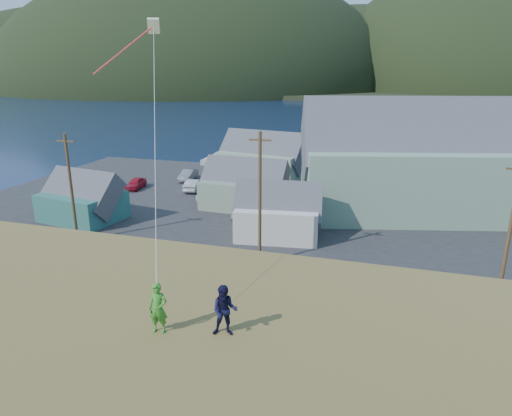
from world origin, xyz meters
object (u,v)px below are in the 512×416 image
(shed_white, at_px, (278,212))
(kite_flyer_green, at_px, (158,308))
(shed_teal, at_px, (82,198))
(lodge, at_px, (505,162))
(wharf, at_px, (295,159))
(shed_palegreen_far, at_px, (263,157))
(shed_palegreen_near, at_px, (244,186))
(kite_flyer_navy, at_px, (225,311))

(shed_white, distance_m, kite_flyer_green, 27.12)
(shed_teal, relative_size, shed_white, 1.04)
(lodge, xyz_separation_m, kite_flyer_green, (-16.60, -39.18, 2.60))
(shed_teal, bearing_deg, wharf, 77.27)
(wharf, relative_size, shed_palegreen_far, 2.14)
(shed_palegreen_far, bearing_deg, shed_palegreen_near, -71.60)
(shed_palegreen_near, relative_size, shed_palegreen_far, 0.74)
(kite_flyer_green, relative_size, kite_flyer_navy, 1.00)
(wharf, bearing_deg, lodge, -38.25)
(wharf, bearing_deg, shed_white, -80.74)
(shed_palegreen_far, relative_size, kite_flyer_green, 8.31)
(wharf, distance_m, shed_palegreen_near, 25.24)
(shed_palegreen_far, height_order, kite_flyer_navy, kite_flyer_navy)
(shed_white, bearing_deg, kite_flyer_navy, -87.07)
(shed_teal, xyz_separation_m, shed_palegreen_far, (11.77, 21.92, 0.64))
(shed_white, relative_size, shed_palegreen_far, 0.66)
(shed_white, distance_m, kite_flyer_navy, 27.00)
(wharf, height_order, kite_flyer_green, kite_flyer_green)
(shed_palegreen_near, distance_m, kite_flyer_green, 35.22)
(lodge, relative_size, kite_flyer_green, 28.03)
(wharf, relative_size, shed_teal, 3.12)
(shed_teal, relative_size, shed_palegreen_far, 0.69)
(shed_white, height_order, kite_flyer_green, kite_flyer_green)
(shed_palegreen_far, bearing_deg, wharf, 90.73)
(shed_palegreen_near, xyz_separation_m, shed_white, (5.44, -7.38, -0.11))
(shed_teal, xyz_separation_m, kite_flyer_green, (22.17, -25.39, 5.69))
(shed_white, distance_m, shed_palegreen_far, 22.21)
(wharf, height_order, shed_teal, shed_teal)
(wharf, height_order, shed_palegreen_near, shed_palegreen_near)
(shed_teal, xyz_separation_m, shed_white, (19.08, 0.96, 0.05))
(wharf, distance_m, kite_flyer_navy, 59.84)
(shed_palegreen_near, bearing_deg, kite_flyer_green, -73.25)
(shed_teal, bearing_deg, kite_flyer_navy, -36.57)
(kite_flyer_green, bearing_deg, shed_teal, 123.24)
(wharf, distance_m, lodge, 32.20)
(lodge, xyz_separation_m, shed_palegreen_far, (-27.00, 8.12, -2.46))
(lodge, distance_m, shed_palegreen_near, 25.88)
(shed_white, xyz_separation_m, kite_flyer_navy, (4.89, -25.94, 5.64))
(kite_flyer_green, bearing_deg, kite_flyer_navy, 4.64)
(lodge, distance_m, shed_palegreen_far, 28.30)
(wharf, bearing_deg, shed_palegreen_far, -99.82)
(shed_white, height_order, shed_palegreen_far, shed_palegreen_far)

